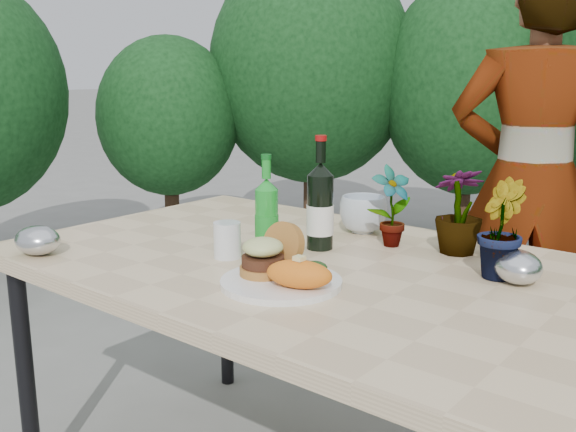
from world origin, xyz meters
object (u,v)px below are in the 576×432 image
Objects in this scene: patio_table at (307,280)px; dinner_plate at (281,282)px; wine_bottle at (320,208)px; person at (531,184)px.

dinner_plate reaches higher than patio_table.
dinner_plate is at bearing -90.76° from wine_bottle.
wine_bottle is (-0.04, 0.11, 0.17)m from patio_table.
person is (0.23, 1.01, -0.04)m from wine_bottle.
person is at bearing 85.02° from dinner_plate.
dinner_plate is 0.17× the size of person.
person is at bearing 55.25° from wine_bottle.
wine_bottle is at bearing 110.90° from dinner_plate.
patio_table is 0.21m from wine_bottle.
patio_table is 0.23m from dinner_plate.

